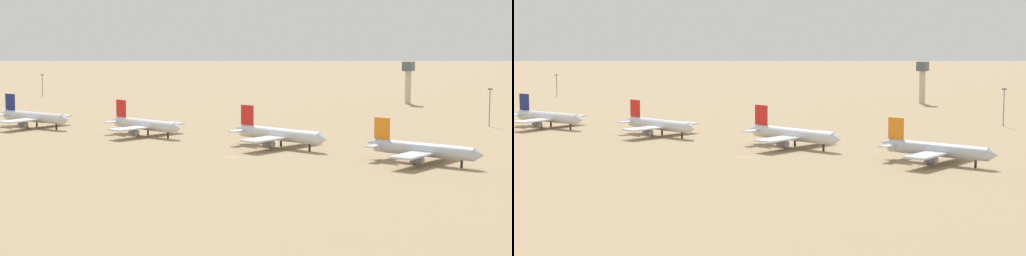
% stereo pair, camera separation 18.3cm
% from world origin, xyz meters
% --- Properties ---
extents(ground, '(4000.00, 4000.00, 0.00)m').
position_xyz_m(ground, '(0.00, 0.00, 0.00)').
color(ground, '#9E8460').
extents(ridge_far_west, '(254.56, 179.32, 94.03)m').
position_xyz_m(ridge_far_west, '(-559.14, 921.20, 47.01)').
color(ridge_far_west, slate).
rests_on(ridge_far_west, ground).
extents(parked_jet_navy_2, '(39.79, 33.31, 13.18)m').
position_xyz_m(parked_jet_navy_2, '(-112.57, 20.90, 4.32)').
color(parked_jet_navy_2, silver).
rests_on(parked_jet_navy_2, ground).
extents(parked_jet_red_3, '(38.78, 32.95, 12.82)m').
position_xyz_m(parked_jet_red_3, '(-57.71, 25.73, 4.20)').
color(parked_jet_red_3, silver).
rests_on(parked_jet_red_3, ground).
extents(parked_jet_red_4, '(41.14, 35.00, 13.61)m').
position_xyz_m(parked_jet_red_4, '(0.85, 26.80, 4.46)').
color(parked_jet_red_4, silver).
rests_on(parked_jet_red_4, ground).
extents(parked_jet_orange_5, '(39.41, 33.28, 13.01)m').
position_xyz_m(parked_jet_orange_5, '(55.21, 20.99, 4.26)').
color(parked_jet_orange_5, silver).
rests_on(parked_jet_orange_5, ground).
extents(control_tower, '(5.20, 5.20, 22.26)m').
position_xyz_m(control_tower, '(-28.65, 204.33, 13.44)').
color(control_tower, '#C6B793').
rests_on(control_tower, ground).
extents(light_pole_west, '(1.80, 0.50, 12.83)m').
position_xyz_m(light_pole_west, '(-226.83, 131.92, 7.58)').
color(light_pole_west, '#59595E').
rests_on(light_pole_west, ground).
extents(light_pole_mid, '(1.80, 0.50, 15.62)m').
position_xyz_m(light_pole_mid, '(40.73, 127.19, 9.02)').
color(light_pole_mid, '#59595E').
rests_on(light_pole_mid, ground).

